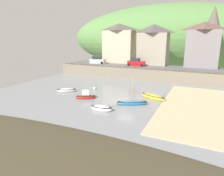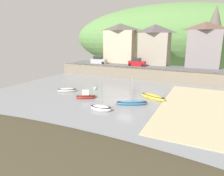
# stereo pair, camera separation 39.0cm
# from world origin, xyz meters

# --- Properties ---
(ground) EXTENTS (48.00, 41.00, 0.61)m
(ground) POSITION_xyz_m (1.40, -9.56, 0.16)
(ground) COLOR gray
(quay_seawall) EXTENTS (48.00, 9.40, 2.40)m
(quay_seawall) POSITION_xyz_m (0.00, 17.50, 1.36)
(quay_seawall) COLOR gray
(quay_seawall) RESTS_ON ground
(hillside_backdrop) EXTENTS (80.00, 44.00, 25.00)m
(hillside_backdrop) POSITION_xyz_m (-3.60, 55.20, 8.75)
(hillside_backdrop) COLOR #5D8D49
(hillside_backdrop) RESTS_ON ground
(waterfront_building_left) EXTENTS (8.55, 4.72, 10.44)m
(waterfront_building_left) POSITION_xyz_m (-11.87, 25.20, 7.70)
(waterfront_building_left) COLOR beige
(waterfront_building_left) RESTS_ON ground
(waterfront_building_centre) EXTENTS (7.64, 5.32, 10.01)m
(waterfront_building_centre) POSITION_xyz_m (-2.36, 25.20, 7.49)
(waterfront_building_centre) COLOR #A29988
(waterfront_building_centre) RESTS_ON ground
(waterfront_building_right) EXTENTS (7.48, 4.88, 10.29)m
(waterfront_building_right) POSITION_xyz_m (9.12, 25.20, 7.63)
(waterfront_building_right) COLOR gray
(waterfront_building_right) RESTS_ON ground
(church_with_spire) EXTENTS (3.00, 3.00, 14.18)m
(church_with_spire) POSITION_xyz_m (10.87, 29.20, 9.71)
(church_with_spire) COLOR gray
(church_with_spire) RESTS_ON ground
(motorboat_with_cabin) EXTENTS (4.48, 3.01, 4.38)m
(motorboat_with_cabin) POSITION_xyz_m (1.24, -0.72, 0.26)
(motorboat_with_cabin) COLOR teal
(motorboat_with_cabin) RESTS_ON ground
(sailboat_tall_mast) EXTENTS (3.45, 2.78, 0.81)m
(sailboat_tall_mast) POSITION_xyz_m (-11.52, 0.95, 0.25)
(sailboat_tall_mast) COLOR silver
(sailboat_tall_mast) RESTS_ON ground
(sailboat_far_left) EXTENTS (3.25, 2.42, 1.51)m
(sailboat_far_left) POSITION_xyz_m (-6.31, -1.02, 0.36)
(sailboat_far_left) COLOR #A7251B
(sailboat_far_left) RESTS_ON ground
(sailboat_white_hull) EXTENTS (4.46, 2.75, 0.98)m
(sailboat_white_hull) POSITION_xyz_m (3.25, 3.25, 0.30)
(sailboat_white_hull) COLOR gold
(sailboat_white_hull) RESTS_ON ground
(fishing_boat_green) EXTENTS (3.01, 1.50, 5.44)m
(fishing_boat_green) POSITION_xyz_m (-1.64, -4.62, 0.31)
(fishing_boat_green) COLOR white
(fishing_boat_green) RESTS_ON ground
(parked_car_near_slipway) EXTENTS (4.21, 2.00, 1.95)m
(parked_car_near_slipway) POSITION_xyz_m (-16.21, 20.70, 3.20)
(parked_car_near_slipway) COLOR #B7B8B7
(parked_car_near_slipway) RESTS_ON ground
(parked_car_by_wall) EXTENTS (4.13, 1.82, 1.95)m
(parked_car_by_wall) POSITION_xyz_m (-5.38, 20.70, 3.20)
(parked_car_by_wall) COLOR #AF171C
(parked_car_by_wall) RESTS_ON ground
(mooring_buoy) EXTENTS (0.55, 0.55, 0.55)m
(mooring_buoy) POSITION_xyz_m (-7.85, 4.43, 0.17)
(mooring_buoy) COLOR silver
(mooring_buoy) RESTS_ON ground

